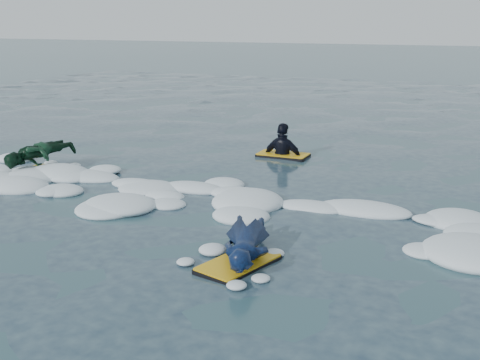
% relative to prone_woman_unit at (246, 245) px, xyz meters
% --- Properties ---
extents(ground, '(120.00, 120.00, 0.00)m').
position_rel_prone_woman_unit_xyz_m(ground, '(-1.91, 0.76, -0.20)').
color(ground, '#192F3C').
rests_on(ground, ground).
extents(foam_band, '(12.00, 3.10, 0.30)m').
position_rel_prone_woman_unit_xyz_m(foam_band, '(-1.91, 1.79, -0.20)').
color(foam_band, white).
rests_on(foam_band, ground).
extents(prone_woman_unit, '(0.96, 1.61, 0.39)m').
position_rel_prone_woman_unit_xyz_m(prone_woman_unit, '(0.00, 0.00, 0.00)').
color(prone_woman_unit, black).
rests_on(prone_woman_unit, ground).
extents(prone_child_unit, '(1.01, 1.49, 0.54)m').
position_rel_prone_woman_unit_xyz_m(prone_child_unit, '(-5.13, 2.52, 0.08)').
color(prone_child_unit, black).
rests_on(prone_child_unit, ground).
extents(waiting_rider_unit, '(1.05, 0.60, 1.56)m').
position_rel_prone_woman_unit_xyz_m(waiting_rider_unit, '(-1.31, 5.34, -0.26)').
color(waiting_rider_unit, black).
rests_on(waiting_rider_unit, ground).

